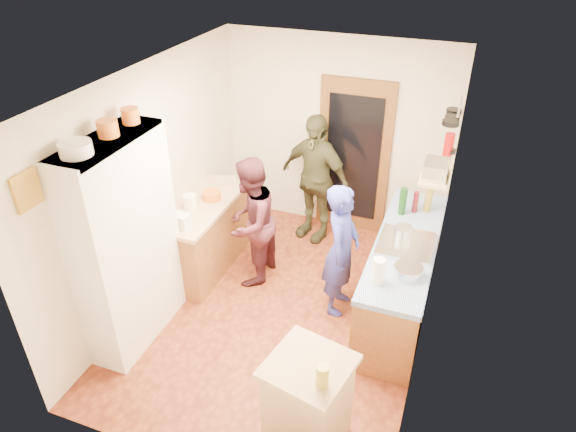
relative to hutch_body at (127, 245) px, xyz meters
The scene contains 44 objects.
floor 1.89m from the hutch_body, 31.61° to the left, with size 3.00×4.00×0.02m, color brown.
ceiling 2.15m from the hutch_body, 31.61° to the left, with size 3.00×4.00×0.02m, color silver.
wall_back 3.10m from the hutch_body, 65.17° to the left, with size 3.00×0.02×2.60m, color silver.
wall_front 1.79m from the hutch_body, 42.95° to the right, with size 3.00×0.02×2.60m, color silver.
wall_left 0.85m from the hutch_body, 104.71° to the left, with size 0.02×4.00×2.60m, color silver.
wall_right 2.93m from the hutch_body, 15.89° to the left, with size 0.02×4.00×2.60m, color silver.
door_frame 3.17m from the hutch_body, 60.77° to the left, with size 0.95×0.06×2.10m, color brown.
door_glass 3.14m from the hutch_body, 60.46° to the left, with size 0.70×0.02×1.70m, color black.
hutch_body is the anchor object (origin of this frame).
hutch_top_shelf 1.08m from the hutch_body, ahead, with size 0.40×1.14×0.04m, color white.
plate_stack 1.21m from the hutch_body, 90.00° to the right, with size 0.26×0.26×0.11m, color white.
orange_pot_a 1.17m from the hutch_body, 90.00° to the left, with size 0.18×0.18×0.14m, color orange.
orange_pot_b 1.23m from the hutch_body, 90.00° to the left, with size 0.16×0.16×0.14m, color orange.
left_counter_base 1.42m from the hutch_body, 85.43° to the left, with size 0.60×1.40×0.85m, color #9F5930.
left_counter_top 1.27m from the hutch_body, 85.43° to the left, with size 0.64×1.44×0.05m, color tan.
toaster 0.75m from the hutch_body, 78.26° to the left, with size 0.21×0.14×0.16m, color white.
kettle 1.12m from the hutch_body, 87.42° to the left, with size 0.15×0.15×0.17m, color white.
orange_bowl 1.41m from the hutch_body, 82.60° to the left, with size 0.22×0.22×0.10m, color orange.
chopping_board 1.86m from the hutch_body, 86.29° to the left, with size 0.30×0.22×0.03m, color tan.
right_counter_base 2.90m from the hutch_body, 27.47° to the left, with size 0.60×2.20×0.84m, color #9F5930.
right_counter_top 2.83m from the hutch_body, 27.47° to the left, with size 0.62×2.22×0.06m, color #1942A1.
hob 2.79m from the hutch_body, 25.95° to the left, with size 0.55×0.58×0.04m, color silver.
pot_on_hob 2.78m from the hutch_body, 28.14° to the left, with size 0.19×0.19×0.12m, color silver.
bottle_a 2.98m from the hutch_body, 37.95° to the left, with size 0.08×0.08×0.32m, color #143F14.
bottle_b 3.14m from the hutch_body, 37.87° to the left, with size 0.06×0.06×0.25m, color #591419.
bottle_c 3.29m from the hutch_body, 37.43° to the left, with size 0.08×0.08×0.34m, color olive.
paper_towel 2.41m from the hutch_body, 12.63° to the left, with size 0.12×0.12×0.26m, color white.
mixing_bowl 2.70m from the hutch_body, 15.61° to the left, with size 0.27×0.27×0.11m, color silver.
island_base 2.27m from the hutch_body, 17.25° to the right, with size 0.55×0.55×0.86m, color tan.
island_top 2.18m from the hutch_body, 17.25° to the right, with size 0.62×0.62×0.05m, color tan.
cutting_board 2.12m from the hutch_body, 16.03° to the right, with size 0.35×0.28×0.02m, color white.
oil_jar 2.36m from the hutch_body, 19.76° to the right, with size 0.10×0.10×0.19m, color #AD9E2D.
pan_rail 3.73m from the hutch_body, 40.11° to the left, with size 0.02×0.02×0.65m, color silver.
pan_hang_a 3.55m from the hutch_body, 38.53° to the left, with size 0.18×0.18×0.05m, color black.
pan_hang_b 3.67m from the hutch_body, 41.04° to the left, with size 0.16×0.16×0.05m, color black.
pan_hang_c 3.80m from the hutch_body, 43.36° to the left, with size 0.17×0.17×0.05m, color black.
wall_shelf 3.01m from the hutch_body, 25.09° to the left, with size 0.26×0.42×0.03m, color tan.
radio 3.03m from the hutch_body, 25.09° to the left, with size 0.22×0.30×0.15m, color silver.
ext_bracket 3.75m from the hutch_body, 42.07° to the left, with size 0.06×0.10×0.04m, color black.
fire_extinguisher 3.71m from the hutch_body, 42.69° to the left, with size 0.11×0.11×0.32m, color red.
picture_frame 1.22m from the hutch_body, 103.50° to the right, with size 0.03×0.25×0.30m, color gold.
person_hob 2.19m from the hutch_body, 29.38° to the left, with size 0.56×0.37×1.53m, color #31369C.
person_left 1.52m from the hutch_body, 58.52° to the left, with size 0.76×0.60×1.57m, color #441C26.
person_back 2.65m from the hutch_body, 64.08° to the left, with size 1.02×0.42×1.73m, color #3A3923.
Camera 1 is at (1.57, -4.06, 3.93)m, focal length 32.00 mm.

